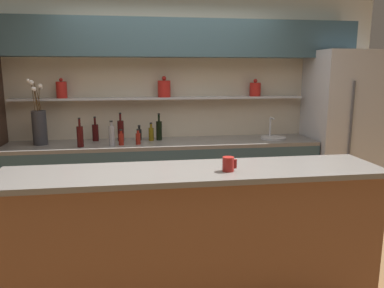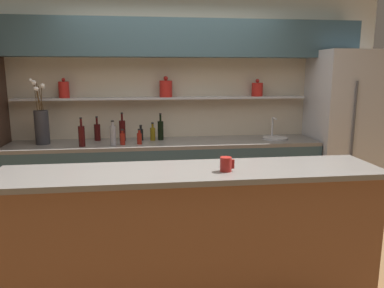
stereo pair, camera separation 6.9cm
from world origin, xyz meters
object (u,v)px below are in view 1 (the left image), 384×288
object	(u,v)px
bottle_wine_1	(121,130)
bottle_wine_4	(80,136)
bottle_wine_0	(159,130)
bottle_spirit_8	(112,135)
bottle_sauce_6	(139,134)
sink_fixture	(273,137)
bottle_wine_3	(95,132)
bottle_sauce_2	(138,138)
coffee_mug	(228,164)
refrigerator	(346,132)
bottle_oil_5	(151,134)
flower_vase	(39,125)
bottle_sauce_7	(121,139)

from	to	relation	value
bottle_wine_1	bottle_wine_4	bearing A→B (deg)	-145.68
bottle_wine_0	bottle_spirit_8	xyz separation A→B (m)	(-0.53, -0.28, -0.00)
bottle_wine_1	bottle_sauce_6	world-z (taller)	bottle_wine_1
sink_fixture	bottle_wine_1	world-z (taller)	bottle_wine_1
bottle_wine_0	bottle_wine_3	bearing A→B (deg)	175.32
bottle_sauce_2	coffee_mug	xyz separation A→B (m)	(0.63, -1.61, 0.08)
refrigerator	bottle_oil_5	bearing A→B (deg)	176.85
bottle_wine_1	bottle_oil_5	size ratio (longest dim) A/B	1.56
bottle_spirit_8	coffee_mug	distance (m)	1.81
refrigerator	bottle_wine_1	distance (m)	2.74
bottle_wine_0	bottle_sauce_6	xyz separation A→B (m)	(-0.23, 0.00, -0.04)
flower_vase	bottle_spirit_8	world-z (taller)	flower_vase
sink_fixture	bottle_wine_0	bearing A→B (deg)	175.65
bottle_sauce_6	bottle_wine_4	bearing A→B (deg)	-155.70
bottle_sauce_2	bottle_sauce_7	distance (m)	0.19
bottle_wine_0	bottle_wine_4	bearing A→B (deg)	-161.95
bottle_sauce_6	bottle_wine_3	bearing A→B (deg)	173.63
refrigerator	bottle_wine_3	xyz separation A→B (m)	(-3.03, 0.21, 0.04)
bottle_spirit_8	bottle_wine_4	bearing A→B (deg)	-179.59
bottle_wine_1	coffee_mug	size ratio (longest dim) A/B	3.19
sink_fixture	bottle_sauce_2	bearing A→B (deg)	-175.56
refrigerator	bottle_wine_0	world-z (taller)	refrigerator
bottle_sauce_6	coffee_mug	distance (m)	1.95
refrigerator	bottle_sauce_7	bearing A→B (deg)	-178.06
bottle_wine_3	bottle_wine_0	bearing A→B (deg)	-4.68
bottle_wine_1	coffee_mug	bearing A→B (deg)	-65.98
flower_vase	bottle_oil_5	bearing A→B (deg)	2.71
sink_fixture	coffee_mug	bearing A→B (deg)	-119.76
sink_fixture	bottle_wine_0	xyz separation A→B (m)	(-1.37, 0.10, 0.10)
bottle_wine_3	bottle_spirit_8	xyz separation A→B (m)	(0.21, -0.34, 0.01)
flower_vase	bottle_sauce_7	bearing A→B (deg)	-10.55
bottle_wine_0	bottle_spirit_8	world-z (taller)	bottle_wine_0
sink_fixture	coffee_mug	world-z (taller)	sink_fixture
bottle_oil_5	bottle_sauce_7	bearing A→B (deg)	-146.65
bottle_wine_0	bottle_sauce_7	world-z (taller)	bottle_wine_0
bottle_wine_1	bottle_sauce_2	distance (m)	0.31
bottle_wine_0	coffee_mug	size ratio (longest dim) A/B	3.06
bottle_sauce_2	bottle_wine_4	bearing A→B (deg)	-175.19
flower_vase	bottle_sauce_6	xyz separation A→B (m)	(1.09, 0.08, -0.14)
bottle_oil_5	coffee_mug	distance (m)	1.88
bottle_sauce_7	bottle_spirit_8	distance (m)	0.11
bottle_wine_0	refrigerator	bearing A→B (deg)	-3.83
flower_vase	bottle_wine_4	size ratio (longest dim) A/B	2.29
bottle_sauce_6	bottle_spirit_8	bearing A→B (deg)	-136.70
flower_vase	bottle_sauce_7	distance (m)	0.92
bottle_wine_0	bottle_wine_3	world-z (taller)	bottle_wine_0
bottle_sauce_2	bottle_spirit_8	world-z (taller)	bottle_spirit_8
bottle_wine_0	bottle_sauce_2	xyz separation A→B (m)	(-0.25, -0.23, -0.05)
flower_vase	bottle_oil_5	xyz separation A→B (m)	(1.23, 0.06, -0.13)
refrigerator	bottle_sauce_6	bearing A→B (deg)	176.44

